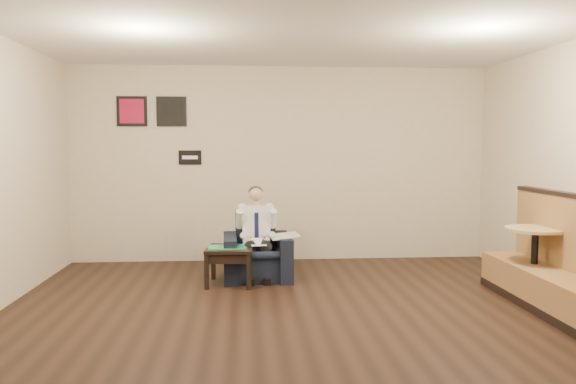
{
  "coord_description": "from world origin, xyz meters",
  "views": [
    {
      "loc": [
        -0.51,
        -5.11,
        1.67
      ],
      "look_at": [
        -0.03,
        1.2,
        1.14
      ],
      "focal_mm": 35.0,
      "sensor_mm": 36.0,
      "label": 1
    }
  ],
  "objects": [
    {
      "name": "ground",
      "position": [
        0.0,
        0.0,
        0.0
      ],
      "size": [
        6.0,
        6.0,
        0.0
      ],
      "primitive_type": "plane",
      "color": "black",
      "rests_on": "ground"
    },
    {
      "name": "wall_back",
      "position": [
        0.0,
        3.0,
        1.4
      ],
      "size": [
        6.0,
        0.02,
        2.8
      ],
      "primitive_type": "cube",
      "color": "beige",
      "rests_on": "ground"
    },
    {
      "name": "wall_front",
      "position": [
        0.0,
        -3.0,
        1.4
      ],
      "size": [
        6.0,
        0.02,
        2.8
      ],
      "primitive_type": "cube",
      "color": "beige",
      "rests_on": "ground"
    },
    {
      "name": "ceiling",
      "position": [
        0.0,
        0.0,
        2.8
      ],
      "size": [
        6.0,
        6.0,
        0.02
      ],
      "primitive_type": "cube",
      "color": "white",
      "rests_on": "wall_back"
    },
    {
      "name": "seating_sign",
      "position": [
        -1.3,
        2.98,
        1.5
      ],
      "size": [
        0.32,
        0.02,
        0.2
      ],
      "primitive_type": "cube",
      "color": "black",
      "rests_on": "wall_back"
    },
    {
      "name": "art_print_left",
      "position": [
        -2.1,
        2.98,
        2.15
      ],
      "size": [
        0.42,
        0.03,
        0.42
      ],
      "primitive_type": "cube",
      "color": "#B1153C",
      "rests_on": "wall_back"
    },
    {
      "name": "art_print_right",
      "position": [
        -1.55,
        2.98,
        2.15
      ],
      "size": [
        0.42,
        0.03,
        0.42
      ],
      "primitive_type": "cube",
      "color": "black",
      "rests_on": "wall_back"
    },
    {
      "name": "armchair",
      "position": [
        -0.37,
        1.85,
        0.4
      ],
      "size": [
        0.86,
        0.86,
        0.81
      ],
      "primitive_type": "cube",
      "rotation": [
        0.0,
        0.0,
        0.04
      ],
      "color": "black",
      "rests_on": "ground"
    },
    {
      "name": "seated_man",
      "position": [
        -0.37,
        1.75,
        0.55
      ],
      "size": [
        0.56,
        0.81,
        1.1
      ],
      "primitive_type": null,
      "rotation": [
        0.0,
        0.0,
        0.04
      ],
      "color": "silver",
      "rests_on": "armchair"
    },
    {
      "name": "lap_papers",
      "position": [
        -0.37,
        1.66,
        0.49
      ],
      "size": [
        0.21,
        0.28,
        0.01
      ],
      "primitive_type": "cube",
      "rotation": [
        0.0,
        0.0,
        0.11
      ],
      "color": "white",
      "rests_on": "seated_man"
    },
    {
      "name": "newspaper",
      "position": [
        -0.03,
        1.78,
        0.55
      ],
      "size": [
        0.39,
        0.47,
        0.01
      ],
      "primitive_type": "cube",
      "rotation": [
        0.0,
        0.0,
        0.09
      ],
      "color": "silver",
      "rests_on": "armchair"
    },
    {
      "name": "side_table",
      "position": [
        -0.7,
        1.57,
        0.23
      ],
      "size": [
        0.6,
        0.6,
        0.45
      ],
      "primitive_type": "cube",
      "rotation": [
        0.0,
        0.0,
        -0.1
      ],
      "color": "black",
      "rests_on": "ground"
    },
    {
      "name": "green_folder",
      "position": [
        -0.73,
        1.55,
        0.46
      ],
      "size": [
        0.46,
        0.34,
        0.01
      ],
      "primitive_type": "cube",
      "rotation": [
        0.0,
        0.0,
        0.04
      ],
      "color": "#22AC64",
      "rests_on": "side_table"
    },
    {
      "name": "coffee_mug",
      "position": [
        -0.51,
        1.67,
        0.5
      ],
      "size": [
        0.09,
        0.09,
        0.1
      ],
      "primitive_type": "cylinder",
      "rotation": [
        0.0,
        0.0,
        -0.1
      ],
      "color": "white",
      "rests_on": "side_table"
    },
    {
      "name": "smartphone",
      "position": [
        -0.63,
        1.72,
        0.45
      ],
      "size": [
        0.15,
        0.11,
        0.01
      ],
      "primitive_type": "cube",
      "rotation": [
        0.0,
        0.0,
        -0.28
      ],
      "color": "black",
      "rests_on": "side_table"
    },
    {
      "name": "banquette",
      "position": [
        2.59,
        0.22,
        0.58
      ],
      "size": [
        0.54,
        2.28,
        1.16
      ],
      "primitive_type": "cube",
      "color": "olive",
      "rests_on": "ground"
    },
    {
      "name": "cafe_table",
      "position": [
        2.6,
        0.65,
        0.39
      ],
      "size": [
        0.65,
        0.65,
        0.78
      ],
      "primitive_type": "cylinder",
      "rotation": [
        0.0,
        0.0,
        0.02
      ],
      "color": "tan",
      "rests_on": "ground"
    }
  ]
}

